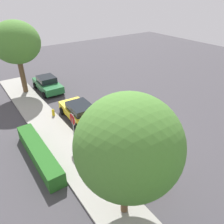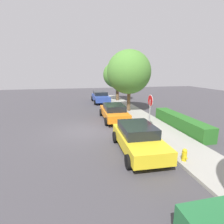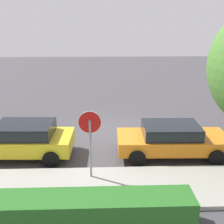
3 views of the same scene
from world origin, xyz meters
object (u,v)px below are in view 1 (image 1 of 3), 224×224
at_px(parked_car_yellow, 80,111).
at_px(street_tree_far, 129,146).
at_px(street_tree_near_corner, 16,43).
at_px(parked_car_orange, 126,154).
at_px(stop_sign, 73,124).
at_px(fire_hydrant, 53,113).
at_px(parked_car_green, 48,84).

xyz_separation_m(parked_car_yellow, street_tree_far, (-8.65, 2.21, 3.19)).
bearing_deg(street_tree_near_corner, parked_car_orange, -172.23).
bearing_deg(stop_sign, street_tree_far, 177.01).
bearing_deg(stop_sign, parked_car_orange, -151.18).
height_order(parked_car_orange, fire_hydrant, parked_car_orange).
relative_size(parked_car_yellow, parked_car_orange, 0.96).
distance_m(stop_sign, fire_hydrant, 4.67).
bearing_deg(parked_car_yellow, parked_car_green, 0.33).
xyz_separation_m(parked_car_orange, parked_car_green, (12.89, -0.10, 0.05)).
distance_m(parked_car_yellow, fire_hydrant, 2.28).
distance_m(street_tree_near_corner, street_tree_far, 16.31).
distance_m(parked_car_orange, fire_hydrant, 7.80).
distance_m(stop_sign, street_tree_far, 6.20).
height_order(stop_sign, street_tree_near_corner, street_tree_near_corner).
xyz_separation_m(parked_car_orange, street_tree_far, (-2.58, 2.07, 3.22)).
distance_m(parked_car_yellow, street_tree_far, 9.48).
distance_m(parked_car_yellow, street_tree_near_corner, 8.93).
height_order(street_tree_near_corner, street_tree_far, street_tree_near_corner).
relative_size(stop_sign, street_tree_far, 0.42).
height_order(parked_car_orange, street_tree_far, street_tree_far).
bearing_deg(street_tree_far, stop_sign, -2.99).
bearing_deg(stop_sign, street_tree_near_corner, 0.58).
xyz_separation_m(stop_sign, street_tree_far, (-5.79, 0.30, 2.20)).
xyz_separation_m(stop_sign, parked_car_orange, (-3.21, -1.76, -1.02)).
distance_m(parked_car_green, street_tree_near_corner, 4.67).
bearing_deg(street_tree_far, parked_car_yellow, -14.30).
bearing_deg(street_tree_near_corner, parked_car_green, -112.37).
bearing_deg(street_tree_far, street_tree_near_corner, -0.69).
bearing_deg(parked_car_yellow, parked_car_orange, 178.69).
bearing_deg(fire_hydrant, street_tree_far, 176.59).
bearing_deg(parked_car_green, fire_hydrant, 163.42).
xyz_separation_m(stop_sign, parked_car_green, (9.69, -1.86, -0.98)).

